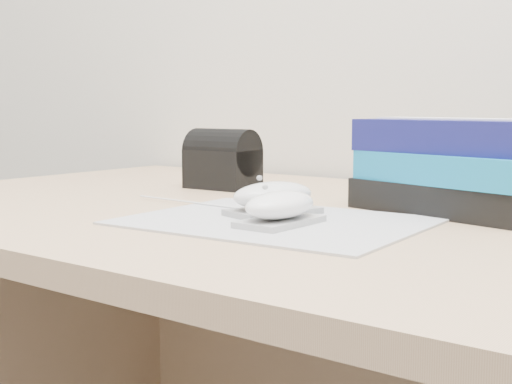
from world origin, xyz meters
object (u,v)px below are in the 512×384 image
Objects in this scene: mouse_rear at (273,198)px; pouch at (223,160)px; book_stack at (468,166)px; mouse_front at (280,208)px; desk at (396,381)px.

mouse_rear is 1.10× the size of pouch.
book_stack is 0.43m from pouch.
mouse_front is at bearing -48.29° from mouse_rear.
mouse_front reaches higher than desk.
mouse_rear is at bearing 131.71° from mouse_front.
mouse_rear is 0.45× the size of book_stack.
desk is 0.33m from mouse_front.
mouse_front is 0.93× the size of pouch.
desk is 0.47m from pouch.
pouch reaches higher than desk.
pouch is at bearing 141.28° from mouse_rear.
desk is 12.16× the size of mouse_rear.
desk is at bearing -11.31° from pouch.
desk is 5.43× the size of book_stack.
book_stack reaches higher than mouse_rear.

